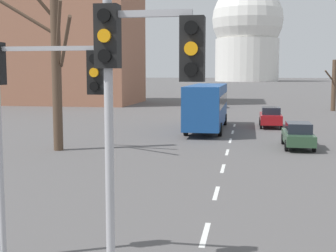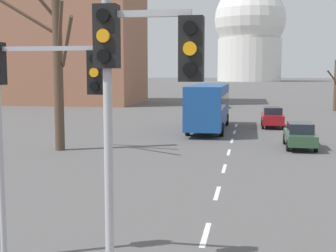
{
  "view_description": "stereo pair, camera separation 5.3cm",
  "coord_description": "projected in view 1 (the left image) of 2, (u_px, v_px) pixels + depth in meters",
  "views": [
    {
      "loc": [
        1.09,
        -3.5,
        4.42
      ],
      "look_at": [
        -0.61,
        6.42,
        3.26
      ],
      "focal_mm": 50.0,
      "sensor_mm": 36.0,
      "label": 1
    },
    {
      "loc": [
        1.14,
        -3.49,
        4.42
      ],
      "look_at": [
        -0.61,
        6.42,
        3.26
      ],
      "focal_mm": 50.0,
      "sensor_mm": 36.0,
      "label": 2
    }
  ],
  "objects": [
    {
      "name": "lane_stripe_5",
      "position": [
        230.0,
        141.0,
        30.44
      ],
      "size": [
        0.16,
        2.0,
        0.01
      ],
      "primitive_type": "cube",
      "color": "silver",
      "rests_on": "ground_plane"
    },
    {
      "name": "lane_stripe_4",
      "position": [
        227.0,
        152.0,
        26.04
      ],
      "size": [
        0.16,
        2.0,
        0.01
      ],
      "primitive_type": "cube",
      "color": "silver",
      "rests_on": "ground_plane"
    },
    {
      "name": "capitol_dome",
      "position": [
        247.0,
        33.0,
        236.09
      ],
      "size": [
        35.58,
        35.58,
        50.25
      ],
      "color": "silver",
      "rests_on": "ground_plane"
    },
    {
      "name": "city_bus",
      "position": [
        207.0,
        104.0,
        35.68
      ],
      "size": [
        2.66,
        10.8,
        3.48
      ],
      "color": "#19478C",
      "rests_on": "ground_plane"
    },
    {
      "name": "bare_tree_right_near",
      "position": [
        334.0,
        83.0,
        53.88
      ],
      "size": [
        2.22,
        1.22,
        7.07
      ],
      "color": "brown",
      "rests_on": "ground_plane"
    },
    {
      "name": "sedan_near_left",
      "position": [
        271.0,
        117.0,
        37.8
      ],
      "size": [
        1.74,
        4.09,
        1.65
      ],
      "color": "maroon",
      "rests_on": "ground_plane"
    },
    {
      "name": "sedan_near_right",
      "position": [
        298.0,
        135.0,
        27.44
      ],
      "size": [
        1.69,
        4.26,
        1.52
      ],
      "color": "#2D4C33",
      "rests_on": "ground_plane"
    },
    {
      "name": "traffic_signal_near_left",
      "position": [
        31.0,
        93.0,
        10.55
      ],
      "size": [
        2.74,
        0.34,
        5.2
      ],
      "color": "#B2B2B7",
      "rests_on": "ground_plane"
    },
    {
      "name": "bare_tree_left_near",
      "position": [
        55.0,
        65.0,
        26.09
      ],
      "size": [
        5.86,
        3.24,
        9.55
      ],
      "color": "brown",
      "rests_on": "ground_plane"
    },
    {
      "name": "lane_stripe_3",
      "position": [
        223.0,
        168.0,
        21.63
      ],
      "size": [
        0.16,
        2.0,
        0.01
      ],
      "primitive_type": "cube",
      "color": "silver",
      "rests_on": "ground_plane"
    },
    {
      "name": "lane_stripe_7",
      "position": [
        234.0,
        125.0,
        39.25
      ],
      "size": [
        0.16,
        2.0,
        0.01
      ],
      "primitive_type": "cube",
      "color": "silver",
      "rests_on": "ground_plane"
    },
    {
      "name": "apartment_block_left",
      "position": [
        73.0,
        11.0,
        66.39
      ],
      "size": [
        18.0,
        14.0,
        26.31
      ],
      "primitive_type": "cube",
      "color": "#9E664C",
      "rests_on": "ground_plane"
    },
    {
      "name": "sedan_mid_centre",
      "position": [
        215.0,
        102.0,
        58.92
      ],
      "size": [
        1.89,
        4.53,
        1.42
      ],
      "color": "navy",
      "rests_on": "ground_plane"
    },
    {
      "name": "traffic_signal_centre_tall",
      "position": [
        136.0,
        88.0,
        7.12
      ],
      "size": [
        1.66,
        0.34,
        5.54
      ],
      "color": "#B2B2B7",
      "rests_on": "ground_plane"
    },
    {
      "name": "lane_stripe_6",
      "position": [
        233.0,
        132.0,
        34.85
      ],
      "size": [
        0.16,
        2.0,
        0.01
      ],
      "primitive_type": "cube",
      "color": "silver",
      "rests_on": "ground_plane"
    },
    {
      "name": "lane_stripe_2",
      "position": [
        216.0,
        193.0,
        17.22
      ],
      "size": [
        0.16,
        2.0,
        0.01
      ],
      "primitive_type": "cube",
      "color": "silver",
      "rests_on": "ground_plane"
    },
    {
      "name": "lane_stripe_1",
      "position": [
        205.0,
        234.0,
        12.82
      ],
      "size": [
        0.16,
        2.0,
        0.01
      ],
      "primitive_type": "cube",
      "color": "silver",
      "rests_on": "ground_plane"
    }
  ]
}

